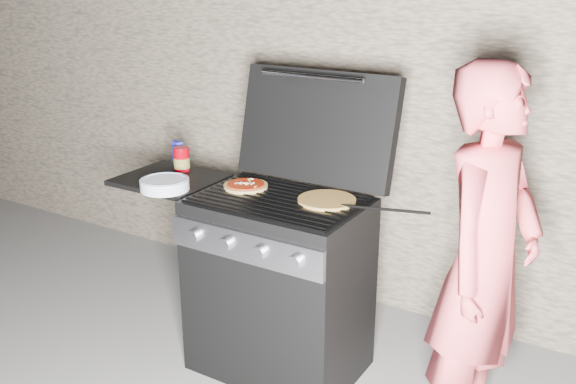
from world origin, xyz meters
The scene contains 10 objects.
ground centered at (0.00, 0.00, 0.00)m, with size 50.00×50.00×0.00m, color slate.
stone_wall centered at (0.00, 1.05, 0.90)m, with size 8.00×0.35×1.80m, color #85715C.
gas_grill centered at (-0.25, 0.00, 0.46)m, with size 1.34×0.79×0.91m, color black, non-canonical shape.
pizza_topped centered at (-0.22, 0.05, 0.92)m, with size 0.22×0.22×0.02m, color #DFAD6A, non-canonical shape.
pizza_plain centered at (0.21, 0.07, 0.92)m, with size 0.27×0.27×0.01m, color gold.
sauce_jar centered at (-0.69, 0.12, 0.97)m, with size 0.08×0.08×0.13m, color #86000A.
blue_carton centered at (-0.78, 0.20, 0.97)m, with size 0.06×0.04×0.13m, color #2225B7.
plate_stack centered at (-0.55, -0.17, 0.93)m, with size 0.24×0.24×0.06m, color silver.
person centered at (0.97, 0.00, 0.81)m, with size 0.59×0.39×1.62m, color #D4464E.
tongs centered at (0.51, 0.00, 0.96)m, with size 0.01×0.01×0.50m, color black.
Camera 1 is at (1.51, -2.39, 1.91)m, focal length 40.00 mm.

